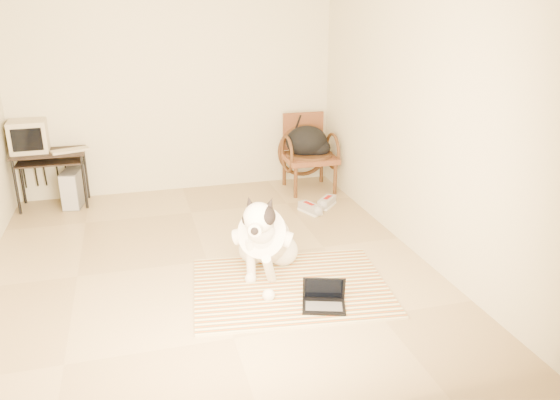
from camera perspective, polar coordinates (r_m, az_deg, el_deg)
name	(u,v)px	position (r m, az deg, el deg)	size (l,w,h in m)	color
floor	(207,261)	(5.27, -7.60, -6.33)	(4.50, 4.50, 0.00)	tan
wall_back	(176,85)	(7.04, -10.82, 11.70)	(4.50, 4.50, 0.00)	beige
wall_front	(261,210)	(2.69, -1.95, -1.10)	(4.50, 4.50, 0.00)	beige
wall_right	(408,109)	(5.45, 13.28, 9.19)	(4.50, 4.50, 0.00)	beige
rug	(291,287)	(4.76, 1.13, -9.05)	(1.79, 1.45, 0.02)	#B75A21
dog	(265,239)	(4.88, -1.58, -4.05)	(0.64, 1.14, 0.84)	white
laptop	(324,299)	(4.46, 4.61, -10.28)	(0.40, 0.34, 0.24)	black
computer_desk	(49,160)	(6.97, -22.96, 3.91)	(0.81, 0.45, 0.67)	black
crt_monitor	(29,136)	(7.00, -24.79, 6.08)	(0.43, 0.41, 0.37)	#B4A78D
desk_keyboard	(70,150)	(6.85, -21.08, 4.85)	(0.42, 0.16, 0.03)	#B4A78D
pc_tower	(74,188)	(7.02, -20.77, 1.21)	(0.27, 0.49, 0.44)	#535355
rattan_chair	(308,152)	(7.11, 2.95, 4.98)	(0.64, 0.62, 0.97)	brown
backpack	(308,142)	(7.04, 2.99, 6.03)	(0.57, 0.44, 0.40)	black
sneaker_left	(310,209)	(6.39, 3.15, -0.90)	(0.23, 0.34, 0.11)	white
sneaker_right	(327,202)	(6.59, 4.92, -0.26)	(0.31, 0.32, 0.11)	white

